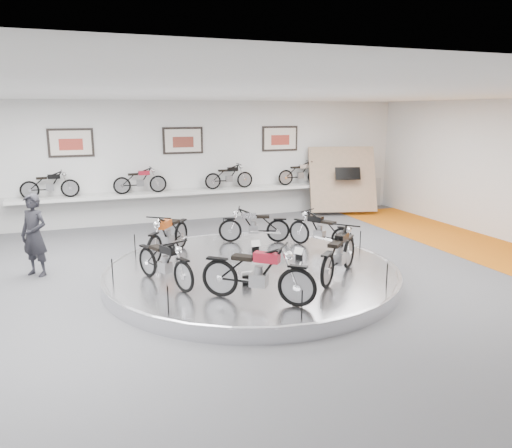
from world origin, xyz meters
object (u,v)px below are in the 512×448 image
object	(u,v)px
shelf	(186,192)
bike_f	(339,253)
display_platform	(252,273)
bike_b	(254,225)
bike_a	(320,230)
bike_e	(258,273)
bike_c	(168,235)
visitor	(34,235)
bike_d	(165,261)

from	to	relation	value
shelf	bike_f	distance (m)	7.82
display_platform	bike_b	xyz separation A→B (m)	(0.79, 1.99, 0.61)
bike_b	bike_f	distance (m)	3.33
bike_a	bike_b	xyz separation A→B (m)	(-1.34, 1.13, -0.01)
bike_a	bike_e	distance (m)	3.93
shelf	bike_f	size ratio (longest dim) A/B	6.25
bike_b	bike_f	bearing A→B (deg)	122.10
shelf	display_platform	bearing A→B (deg)	-90.00
bike_b	bike_e	distance (m)	4.19
bike_e	bike_b	bearing A→B (deg)	110.66
display_platform	bike_b	world-z (taller)	bike_b
bike_b	bike_c	world-z (taller)	bike_c
visitor	display_platform	bearing A→B (deg)	16.47
bike_d	bike_e	xyz separation A→B (m)	(1.38, -1.51, 0.07)
bike_a	bike_b	distance (m)	1.75
bike_c	bike_e	size ratio (longest dim) A/B	0.97
shelf	bike_a	distance (m)	5.94
bike_b	bike_a	bearing A→B (deg)	160.89
bike_b	visitor	bearing A→B (deg)	20.62
bike_c	bike_d	distance (m)	1.94
bike_b	bike_c	xyz separation A→B (m)	(-2.34, -0.54, 0.06)
bike_c	bike_f	xyz separation A→B (m)	(2.98, -2.73, -0.01)
bike_a	bike_c	distance (m)	3.73
display_platform	shelf	xyz separation A→B (m)	(0.00, 6.40, 0.85)
shelf	bike_c	xyz separation A→B (m)	(-1.55, -4.96, -0.18)
bike_e	visitor	size ratio (longest dim) A/B	0.98
bike_b	bike_d	distance (m)	3.69
shelf	bike_a	xyz separation A→B (m)	(2.13, -5.54, -0.23)
bike_f	visitor	bearing A→B (deg)	108.27
display_platform	bike_d	bearing A→B (deg)	-167.20
bike_f	bike_b	bearing A→B (deg)	58.71
shelf	bike_b	bearing A→B (deg)	-79.85
bike_c	visitor	distance (m)	2.95
bike_e	visitor	distance (m)	5.54
bike_a	bike_f	distance (m)	2.25
visitor	bike_f	bearing A→B (deg)	11.55
shelf	bike_d	size ratio (longest dim) A/B	6.88
bike_b	bike_e	xyz separation A→B (m)	(-1.39, -3.95, 0.08)
display_platform	visitor	size ratio (longest dim) A/B	3.42
bike_b	bike_f	size ratio (longest dim) A/B	0.89
bike_a	bike_f	xyz separation A→B (m)	(-0.70, -2.14, 0.05)
display_platform	shelf	bearing A→B (deg)	90.00
display_platform	bike_a	distance (m)	2.38
bike_d	bike_f	distance (m)	3.51
bike_d	bike_e	distance (m)	2.05
bike_b	visitor	size ratio (longest dim) A/B	0.84
bike_c	bike_f	distance (m)	4.04
bike_e	bike_d	bearing A→B (deg)	172.45
bike_b	bike_c	bearing A→B (deg)	33.99
bike_f	visitor	distance (m)	6.75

